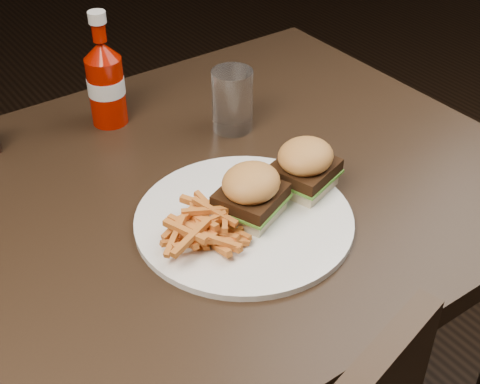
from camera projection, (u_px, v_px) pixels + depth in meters
dining_table at (156, 214)px, 1.03m from camera, size 1.20×0.80×0.04m
plate at (244, 220)px, 0.98m from camera, size 0.32×0.32×0.01m
sandwich_half_a at (251, 209)px, 0.98m from camera, size 0.10×0.10×0.02m
sandwich_half_b at (304, 182)px, 1.03m from camera, size 0.10×0.10×0.02m
fries_pile at (204, 225)px, 0.93m from camera, size 0.14×0.14×0.05m
ketchup_bottle at (107, 92)px, 1.18m from camera, size 0.07×0.07×0.13m
tumbler at (232, 101)px, 1.17m from camera, size 0.08×0.08×0.11m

